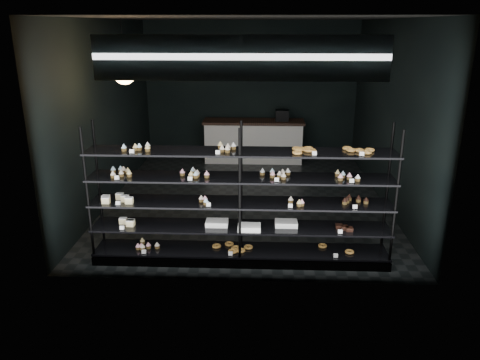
# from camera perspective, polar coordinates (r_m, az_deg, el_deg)

# --- Properties ---
(room) EXTENTS (5.01, 6.01, 3.20)m
(room) POSITION_cam_1_polar(r_m,az_deg,el_deg) (8.38, 0.88, 8.12)
(room) COLOR black
(room) RESTS_ON ground
(display_shelf) EXTENTS (4.00, 0.50, 1.91)m
(display_shelf) POSITION_cam_1_polar(r_m,az_deg,el_deg) (6.30, -0.25, -4.66)
(display_shelf) COLOR black
(display_shelf) RESTS_ON room
(signage) EXTENTS (3.30, 0.05, 0.50)m
(signage) POSITION_cam_1_polar(r_m,az_deg,el_deg) (5.33, 0.03, 14.65)
(signage) COLOR #0D1C43
(signage) RESTS_ON room
(pendant_lamp) EXTENTS (0.34, 0.34, 0.90)m
(pendant_lamp) POSITION_cam_1_polar(r_m,az_deg,el_deg) (7.05, -13.92, 12.63)
(pendant_lamp) COLOR black
(pendant_lamp) RESTS_ON room
(service_counter) EXTENTS (2.34, 0.65, 1.23)m
(service_counter) POSITION_cam_1_polar(r_m,az_deg,el_deg) (11.05, 1.70, 4.85)
(service_counter) COLOR silver
(service_counter) RESTS_ON room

